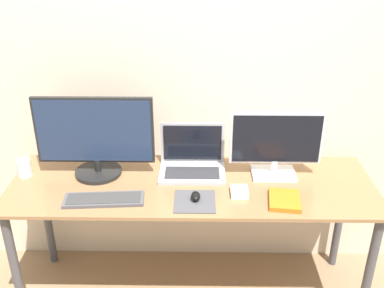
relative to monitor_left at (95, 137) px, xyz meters
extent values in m
cube|color=beige|center=(0.50, 0.28, 0.30)|extent=(7.00, 0.05, 2.50)
cube|color=olive|center=(0.50, -0.10, -0.22)|extent=(1.89, 0.61, 0.02)
cylinder|color=#47474C|center=(-0.39, -0.35, -0.59)|extent=(0.05, 0.05, 0.72)
cylinder|color=#47474C|center=(1.39, -0.35, -0.59)|extent=(0.05, 0.05, 0.72)
cylinder|color=#47474C|center=(-0.39, 0.16, -0.59)|extent=(0.05, 0.05, 0.72)
cylinder|color=#47474C|center=(1.39, 0.16, -0.59)|extent=(0.05, 0.05, 0.72)
cylinder|color=black|center=(0.00, 0.00, -0.20)|extent=(0.25, 0.25, 0.02)
cylinder|color=black|center=(0.00, 0.00, -0.16)|extent=(0.04, 0.04, 0.07)
cube|color=black|center=(0.00, 0.00, 0.04)|extent=(0.61, 0.02, 0.36)
cube|color=#1E2D4C|center=(0.00, -0.01, 0.04)|extent=(0.59, 0.01, 0.34)
cube|color=silver|center=(0.94, 0.00, -0.20)|extent=(0.23, 0.16, 0.02)
cylinder|color=silver|center=(0.94, 0.00, -0.16)|extent=(0.04, 0.04, 0.07)
cube|color=silver|center=(0.94, 0.00, 0.00)|extent=(0.48, 0.02, 0.28)
cube|color=black|center=(0.94, -0.01, 0.00)|extent=(0.45, 0.01, 0.26)
cube|color=#ADADB2|center=(0.50, 0.00, -0.21)|extent=(0.35, 0.23, 0.02)
cube|color=#2D2D33|center=(0.50, -0.02, -0.20)|extent=(0.29, 0.13, 0.00)
cube|color=#ADADB2|center=(0.50, 0.12, -0.08)|extent=(0.35, 0.01, 0.23)
cube|color=black|center=(0.50, 0.11, -0.08)|extent=(0.32, 0.00, 0.20)
cube|color=#4C4C51|center=(0.08, -0.27, -0.21)|extent=(0.39, 0.15, 0.02)
cube|color=#383838|center=(0.08, -0.27, -0.20)|extent=(0.36, 0.12, 0.00)
cube|color=#47474C|center=(0.52, -0.27, -0.21)|extent=(0.20, 0.20, 0.00)
ellipsoid|color=black|center=(0.52, -0.25, -0.19)|extent=(0.05, 0.07, 0.04)
cube|color=orange|center=(0.95, -0.27, -0.20)|extent=(0.17, 0.20, 0.02)
cube|color=white|center=(0.95, -0.27, -0.20)|extent=(0.16, 0.19, 0.02)
cylinder|color=white|center=(-0.39, -0.03, -0.17)|extent=(0.08, 0.08, 0.09)
cube|color=white|center=(0.74, -0.20, -0.20)|extent=(0.09, 0.10, 0.03)
camera|label=1|loc=(0.54, -2.09, 0.99)|focal=42.00mm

